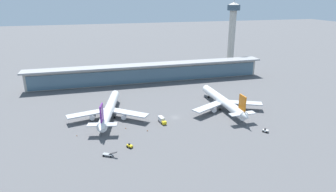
{
  "coord_description": "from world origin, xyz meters",
  "views": [
    {
      "loc": [
        -43.93,
        -148.1,
        67.49
      ],
      "look_at": [
        0.0,
        17.05,
        7.43
      ],
      "focal_mm": 30.76,
      "sensor_mm": 36.0,
      "label": 1
    }
  ],
  "objects_px": {
    "airliner_left_stand": "(109,109)",
    "safety_cone_bravo": "(147,130)",
    "service_truck_under_wing_yellow": "(162,120)",
    "service_truck_by_tail_grey": "(108,155)",
    "safety_cone_charlie": "(77,135)",
    "service_truck_mid_apron_white": "(265,131)",
    "control_tower": "(232,30)",
    "safety_cone_alpha": "(126,128)",
    "airliner_centre_stand": "(223,101)",
    "service_truck_near_nose_yellow": "(130,146)"
  },
  "relations": [
    {
      "from": "service_truck_mid_apron_white",
      "to": "control_tower",
      "type": "relative_size",
      "value": 0.05
    },
    {
      "from": "airliner_left_stand",
      "to": "safety_cone_alpha",
      "type": "distance_m",
      "value": 19.27
    },
    {
      "from": "service_truck_by_tail_grey",
      "to": "safety_cone_bravo",
      "type": "height_order",
      "value": "service_truck_by_tail_grey"
    },
    {
      "from": "safety_cone_alpha",
      "to": "service_truck_under_wing_yellow",
      "type": "bearing_deg",
      "value": 7.18
    },
    {
      "from": "airliner_left_stand",
      "to": "service_truck_near_nose_yellow",
      "type": "height_order",
      "value": "airliner_left_stand"
    },
    {
      "from": "airliner_left_stand",
      "to": "safety_cone_bravo",
      "type": "xyz_separation_m",
      "value": [
        17.9,
        -23.12,
        -4.77
      ]
    },
    {
      "from": "safety_cone_alpha",
      "to": "safety_cone_charlie",
      "type": "height_order",
      "value": "same"
    },
    {
      "from": "safety_cone_alpha",
      "to": "safety_cone_bravo",
      "type": "distance_m",
      "value": 12.23
    },
    {
      "from": "airliner_left_stand",
      "to": "safety_cone_alpha",
      "type": "height_order",
      "value": "airliner_left_stand"
    },
    {
      "from": "safety_cone_alpha",
      "to": "service_truck_near_nose_yellow",
      "type": "bearing_deg",
      "value": -91.71
    },
    {
      "from": "service_truck_under_wing_yellow",
      "to": "safety_cone_alpha",
      "type": "relative_size",
      "value": 10.83
    },
    {
      "from": "service_truck_mid_apron_white",
      "to": "safety_cone_alpha",
      "type": "height_order",
      "value": "service_truck_mid_apron_white"
    },
    {
      "from": "airliner_left_stand",
      "to": "service_truck_near_nose_yellow",
      "type": "bearing_deg",
      "value": -80.21
    },
    {
      "from": "service_truck_mid_apron_white",
      "to": "control_tower",
      "type": "xyz_separation_m",
      "value": [
        47.11,
        136.69,
        35.47
      ]
    },
    {
      "from": "service_truck_under_wing_yellow",
      "to": "safety_cone_charlie",
      "type": "xyz_separation_m",
      "value": [
        -45.6,
        -4.83,
        -1.37
      ]
    },
    {
      "from": "control_tower",
      "to": "safety_cone_alpha",
      "type": "relative_size",
      "value": 94.99
    },
    {
      "from": "control_tower",
      "to": "service_truck_near_nose_yellow",
      "type": "bearing_deg",
      "value": -131.18
    },
    {
      "from": "airliner_left_stand",
      "to": "service_truck_near_nose_yellow",
      "type": "relative_size",
      "value": 18.14
    },
    {
      "from": "airliner_centre_stand",
      "to": "safety_cone_alpha",
      "type": "xyz_separation_m",
      "value": [
        -62.48,
        -12.41,
        -4.77
      ]
    },
    {
      "from": "control_tower",
      "to": "safety_cone_bravo",
      "type": "height_order",
      "value": "control_tower"
    },
    {
      "from": "safety_cone_charlie",
      "to": "service_truck_mid_apron_white",
      "type": "bearing_deg",
      "value": -12.32
    },
    {
      "from": "service_truck_under_wing_yellow",
      "to": "safety_cone_charlie",
      "type": "distance_m",
      "value": 45.87
    },
    {
      "from": "safety_cone_bravo",
      "to": "service_truck_mid_apron_white",
      "type": "bearing_deg",
      "value": -16.09
    },
    {
      "from": "airliner_left_stand",
      "to": "service_truck_mid_apron_white",
      "type": "distance_m",
      "value": 87.04
    },
    {
      "from": "airliner_centre_stand",
      "to": "service_truck_near_nose_yellow",
      "type": "relative_size",
      "value": 18.28
    },
    {
      "from": "airliner_centre_stand",
      "to": "service_truck_under_wing_yellow",
      "type": "height_order",
      "value": "airliner_centre_stand"
    },
    {
      "from": "airliner_centre_stand",
      "to": "service_truck_by_tail_grey",
      "type": "xyz_separation_m",
      "value": [
        -73.25,
        -38.44,
        -4.28
      ]
    },
    {
      "from": "service_truck_under_wing_yellow",
      "to": "service_truck_by_tail_grey",
      "type": "bearing_deg",
      "value": -137.6
    },
    {
      "from": "airliner_left_stand",
      "to": "safety_cone_alpha",
      "type": "bearing_deg",
      "value": -67.38
    },
    {
      "from": "service_truck_under_wing_yellow",
      "to": "service_truck_by_tail_grey",
      "type": "height_order",
      "value": "service_truck_under_wing_yellow"
    },
    {
      "from": "control_tower",
      "to": "safety_cone_charlie",
      "type": "bearing_deg",
      "value": -140.77
    },
    {
      "from": "service_truck_near_nose_yellow",
      "to": "safety_cone_bravo",
      "type": "height_order",
      "value": "service_truck_near_nose_yellow"
    },
    {
      "from": "service_truck_by_tail_grey",
      "to": "safety_cone_charlie",
      "type": "xyz_separation_m",
      "value": [
        -14.24,
        23.81,
        -0.49
      ]
    },
    {
      "from": "service_truck_by_tail_grey",
      "to": "safety_cone_bravo",
      "type": "bearing_deg",
      "value": 43.17
    },
    {
      "from": "service_truck_near_nose_yellow",
      "to": "service_truck_under_wing_yellow",
      "type": "xyz_separation_m",
      "value": [
        21.21,
        23.36,
        0.82
      ]
    },
    {
      "from": "safety_cone_alpha",
      "to": "safety_cone_bravo",
      "type": "relative_size",
      "value": 1.0
    },
    {
      "from": "service_truck_near_nose_yellow",
      "to": "safety_cone_alpha",
      "type": "height_order",
      "value": "service_truck_near_nose_yellow"
    },
    {
      "from": "service_truck_under_wing_yellow",
      "to": "safety_cone_charlie",
      "type": "bearing_deg",
      "value": -173.96
    },
    {
      "from": "service_truck_mid_apron_white",
      "to": "safety_cone_alpha",
      "type": "relative_size",
      "value": 4.7
    },
    {
      "from": "airliner_left_stand",
      "to": "control_tower",
      "type": "bearing_deg",
      "value": 37.85
    },
    {
      "from": "airliner_left_stand",
      "to": "safety_cone_bravo",
      "type": "bearing_deg",
      "value": -52.25
    },
    {
      "from": "safety_cone_alpha",
      "to": "safety_cone_bravo",
      "type": "height_order",
      "value": "same"
    },
    {
      "from": "service_truck_mid_apron_white",
      "to": "service_truck_by_tail_grey",
      "type": "bearing_deg",
      "value": -177.82
    },
    {
      "from": "airliner_centre_stand",
      "to": "service_truck_under_wing_yellow",
      "type": "bearing_deg",
      "value": -166.82
    },
    {
      "from": "airliner_left_stand",
      "to": "safety_cone_charlie",
      "type": "distance_m",
      "value": 26.82
    },
    {
      "from": "airliner_centre_stand",
      "to": "control_tower",
      "type": "height_order",
      "value": "control_tower"
    },
    {
      "from": "safety_cone_bravo",
      "to": "control_tower",
      "type": "bearing_deg",
      "value": 48.37
    },
    {
      "from": "service_truck_under_wing_yellow",
      "to": "service_truck_mid_apron_white",
      "type": "distance_m",
      "value": 55.55
    },
    {
      "from": "service_truck_near_nose_yellow",
      "to": "control_tower",
      "type": "distance_m",
      "value": 182.18
    },
    {
      "from": "airliner_centre_stand",
      "to": "service_truck_near_nose_yellow",
      "type": "height_order",
      "value": "airliner_centre_stand"
    }
  ]
}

